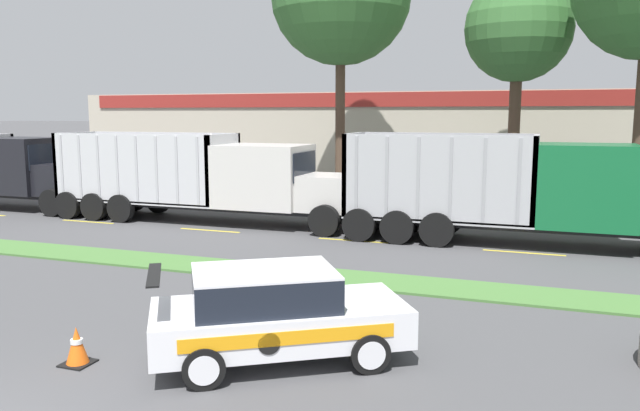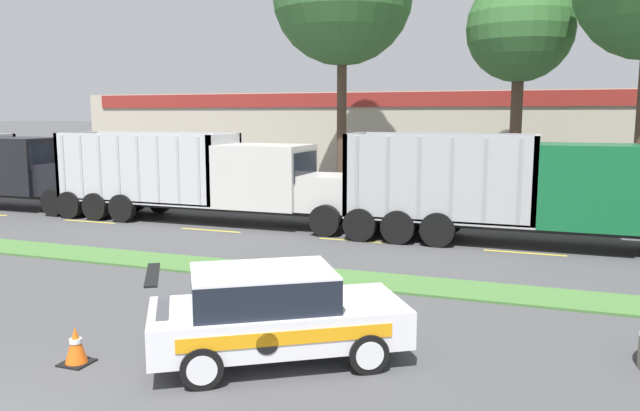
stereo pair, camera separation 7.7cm
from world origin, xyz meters
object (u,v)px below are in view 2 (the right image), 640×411
at_px(dump_truck_trail, 234,182).
at_px(rally_car, 273,313).
at_px(dump_truck_lead, 544,194).
at_px(dump_truck_mid, 9,172).
at_px(traffic_cone, 76,346).

height_order(dump_truck_trail, rally_car, dump_truck_trail).
xyz_separation_m(dump_truck_lead, dump_truck_mid, (-22.40, 0.58, -0.05)).
height_order(dump_truck_lead, traffic_cone, dump_truck_lead).
height_order(dump_truck_mid, rally_car, dump_truck_mid).
xyz_separation_m(dump_truck_trail, rally_car, (6.93, -11.77, -0.77)).
relative_size(dump_truck_lead, dump_truck_trail, 0.84).
bearing_deg(dump_truck_mid, traffic_cone, -41.01).
xyz_separation_m(dump_truck_lead, dump_truck_trail, (-11.13, 0.48, -0.08)).
distance_m(dump_truck_mid, dump_truck_trail, 11.27).
height_order(dump_truck_lead, rally_car, dump_truck_lead).
bearing_deg(rally_car, dump_truck_trail, 120.50).
bearing_deg(dump_truck_trail, rally_car, -59.50).
bearing_deg(dump_truck_lead, rally_car, -110.37).
relative_size(dump_truck_mid, rally_car, 2.43).
height_order(dump_truck_lead, dump_truck_mid, dump_truck_lead).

